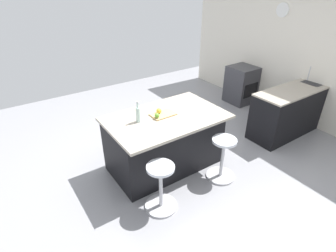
{
  "coord_description": "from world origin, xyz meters",
  "views": [
    {
      "loc": [
        2.35,
        2.95,
        2.75
      ],
      "look_at": [
        0.39,
        0.09,
        0.78
      ],
      "focal_mm": 28.65,
      "sensor_mm": 36.0,
      "label": 1
    }
  ],
  "objects_px": {
    "stool_middle": "(161,188)",
    "kitchen_island": "(165,141)",
    "apple_yellow": "(159,111)",
    "apple_green": "(157,115)",
    "oven_range": "(241,85)",
    "stool_by_window": "(222,160)",
    "cutting_board": "(163,114)",
    "water_bottle": "(138,114)"
  },
  "relations": [
    {
      "from": "stool_middle",
      "to": "water_bottle",
      "type": "distance_m",
      "value": 1.07
    },
    {
      "from": "stool_middle",
      "to": "apple_yellow",
      "type": "height_order",
      "value": "apple_yellow"
    },
    {
      "from": "kitchen_island",
      "to": "apple_yellow",
      "type": "bearing_deg",
      "value": -57.43
    },
    {
      "from": "oven_range",
      "to": "apple_green",
      "type": "height_order",
      "value": "apple_green"
    },
    {
      "from": "oven_range",
      "to": "cutting_board",
      "type": "bearing_deg",
      "value": 19.66
    },
    {
      "from": "stool_by_window",
      "to": "apple_yellow",
      "type": "height_order",
      "value": "apple_yellow"
    },
    {
      "from": "kitchen_island",
      "to": "apple_yellow",
      "type": "relative_size",
      "value": 22.32
    },
    {
      "from": "cutting_board",
      "to": "apple_green",
      "type": "relative_size",
      "value": 5.04
    },
    {
      "from": "oven_range",
      "to": "stool_middle",
      "type": "distance_m",
      "value": 3.93
    },
    {
      "from": "stool_by_window",
      "to": "apple_yellow",
      "type": "xyz_separation_m",
      "value": [
        0.6,
        -0.81,
        0.66
      ]
    },
    {
      "from": "apple_yellow",
      "to": "apple_green",
      "type": "bearing_deg",
      "value": 46.47
    },
    {
      "from": "apple_green",
      "to": "oven_range",
      "type": "bearing_deg",
      "value": -160.26
    },
    {
      "from": "kitchen_island",
      "to": "apple_green",
      "type": "distance_m",
      "value": 0.53
    },
    {
      "from": "kitchen_island",
      "to": "stool_by_window",
      "type": "height_order",
      "value": "kitchen_island"
    },
    {
      "from": "stool_by_window",
      "to": "stool_middle",
      "type": "height_order",
      "value": "same"
    },
    {
      "from": "stool_by_window",
      "to": "cutting_board",
      "type": "height_order",
      "value": "cutting_board"
    },
    {
      "from": "cutting_board",
      "to": "water_bottle",
      "type": "distance_m",
      "value": 0.42
    },
    {
      "from": "stool_by_window",
      "to": "kitchen_island",
      "type": "bearing_deg",
      "value": -53.21
    },
    {
      "from": "apple_green",
      "to": "water_bottle",
      "type": "xyz_separation_m",
      "value": [
        0.26,
        -0.08,
        0.07
      ]
    },
    {
      "from": "apple_green",
      "to": "water_bottle",
      "type": "relative_size",
      "value": 0.23
    },
    {
      "from": "oven_range",
      "to": "apple_green",
      "type": "bearing_deg",
      "value": 19.74
    },
    {
      "from": "kitchen_island",
      "to": "apple_yellow",
      "type": "distance_m",
      "value": 0.52
    },
    {
      "from": "stool_middle",
      "to": "water_bottle",
      "type": "bearing_deg",
      "value": -100.04
    },
    {
      "from": "stool_middle",
      "to": "water_bottle",
      "type": "xyz_separation_m",
      "value": [
        -0.14,
        -0.78,
        0.72
      ]
    },
    {
      "from": "stool_middle",
      "to": "water_bottle",
      "type": "height_order",
      "value": "water_bottle"
    },
    {
      "from": "oven_range",
      "to": "stool_by_window",
      "type": "xyz_separation_m",
      "value": [
        2.39,
        1.81,
        -0.11
      ]
    },
    {
      "from": "stool_middle",
      "to": "apple_yellow",
      "type": "distance_m",
      "value": 1.16
    },
    {
      "from": "kitchen_island",
      "to": "water_bottle",
      "type": "distance_m",
      "value": 0.71
    },
    {
      "from": "oven_range",
      "to": "kitchen_island",
      "type": "height_order",
      "value": "kitchen_island"
    },
    {
      "from": "oven_range",
      "to": "apple_green",
      "type": "distance_m",
      "value": 3.33
    },
    {
      "from": "oven_range",
      "to": "cutting_board",
      "type": "height_order",
      "value": "cutting_board"
    },
    {
      "from": "stool_by_window",
      "to": "water_bottle",
      "type": "xyz_separation_m",
      "value": [
        0.96,
        -0.78,
        0.72
      ]
    },
    {
      "from": "stool_middle",
      "to": "apple_yellow",
      "type": "xyz_separation_m",
      "value": [
        -0.5,
        -0.81,
        0.66
      ]
    },
    {
      "from": "stool_middle",
      "to": "kitchen_island",
      "type": "bearing_deg",
      "value": -126.79
    },
    {
      "from": "cutting_board",
      "to": "water_bottle",
      "type": "height_order",
      "value": "water_bottle"
    },
    {
      "from": "cutting_board",
      "to": "apple_green",
      "type": "distance_m",
      "value": 0.16
    },
    {
      "from": "oven_range",
      "to": "water_bottle",
      "type": "relative_size",
      "value": 2.8
    },
    {
      "from": "water_bottle",
      "to": "stool_by_window",
      "type": "bearing_deg",
      "value": 141.01
    },
    {
      "from": "stool_by_window",
      "to": "apple_yellow",
      "type": "bearing_deg",
      "value": -53.57
    },
    {
      "from": "oven_range",
      "to": "apple_yellow",
      "type": "xyz_separation_m",
      "value": [
        2.99,
        1.0,
        0.54
      ]
    },
    {
      "from": "apple_yellow",
      "to": "apple_green",
      "type": "xyz_separation_m",
      "value": [
        0.1,
        0.11,
        -0.0
      ]
    },
    {
      "from": "stool_by_window",
      "to": "apple_green",
      "type": "distance_m",
      "value": 1.19
    }
  ]
}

